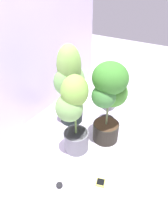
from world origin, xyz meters
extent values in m
plane|color=silver|center=(0.00, 0.00, 0.00)|extent=(8.00, 8.00, 0.00)
cube|color=silver|center=(0.00, 0.86, 1.00)|extent=(3.20, 0.01, 2.00)
cylinder|color=#29251D|center=(0.28, -0.10, 0.10)|extent=(0.28, 0.28, 0.21)
cylinder|color=#422D1D|center=(0.28, -0.10, 0.20)|extent=(0.26, 0.26, 0.02)
cylinder|color=#647144|center=(0.28, -0.10, 0.51)|extent=(0.02, 0.02, 0.61)
ellipsoid|color=#38792A|center=(0.28, -0.10, 0.74)|extent=(0.39, 0.41, 0.30)
ellipsoid|color=#3F7B39|center=(0.20, -0.08, 0.59)|extent=(0.34, 0.33, 0.22)
ellipsoid|color=#43892C|center=(0.34, -0.11, 0.56)|extent=(0.33, 0.32, 0.27)
cylinder|color=black|center=(0.36, 0.42, 0.08)|extent=(0.27, 0.27, 0.15)
cylinder|color=#423318|center=(0.36, 0.42, 0.14)|extent=(0.25, 0.25, 0.02)
cylinder|color=olive|center=(0.36, 0.42, 0.47)|extent=(0.02, 0.02, 0.65)
ellipsoid|color=#87B556|center=(0.36, 0.42, 0.72)|extent=(0.34, 0.34, 0.45)
ellipsoid|color=#79B45F|center=(0.28, 0.44, 0.55)|extent=(0.28, 0.29, 0.29)
ellipsoid|color=#81AC66|center=(0.42, 0.40, 0.53)|extent=(0.29, 0.29, 0.35)
ellipsoid|color=#78AE58|center=(0.37, 0.36, 0.41)|extent=(0.19, 0.21, 0.25)
cylinder|color=slate|center=(-0.02, 0.09, 0.11)|extent=(0.25, 0.25, 0.22)
cylinder|color=#413723|center=(-0.02, 0.09, 0.21)|extent=(0.23, 0.23, 0.02)
cylinder|color=#5C7C39|center=(-0.02, 0.09, 0.49)|extent=(0.02, 0.02, 0.54)
ellipsoid|color=#7EB146|center=(-0.02, 0.09, 0.69)|extent=(0.35, 0.32, 0.29)
ellipsoid|color=#78AA5B|center=(-0.08, 0.11, 0.55)|extent=(0.29, 0.29, 0.25)
cube|color=#CEC953|center=(-0.26, -0.32, 0.01)|extent=(0.10, 0.10, 0.02)
cube|color=black|center=(-0.26, -0.32, 0.02)|extent=(0.08, 0.08, 0.00)
cylinder|color=#272222|center=(0.58, 0.03, 0.01)|extent=(0.18, 0.18, 0.03)
cylinder|color=#9B9EA1|center=(0.58, 0.03, 0.09)|extent=(0.02, 0.02, 0.13)
sphere|color=#9B9EA1|center=(0.58, 0.03, 0.26)|extent=(0.25, 0.25, 0.20)
cylinder|color=white|center=(-0.56, -0.11, 0.09)|extent=(0.10, 0.10, 0.17)
cylinder|color=black|center=(-0.56, -0.11, 0.18)|extent=(0.05, 0.05, 0.02)
camera|label=1|loc=(-1.22, -0.74, 1.54)|focal=31.45mm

